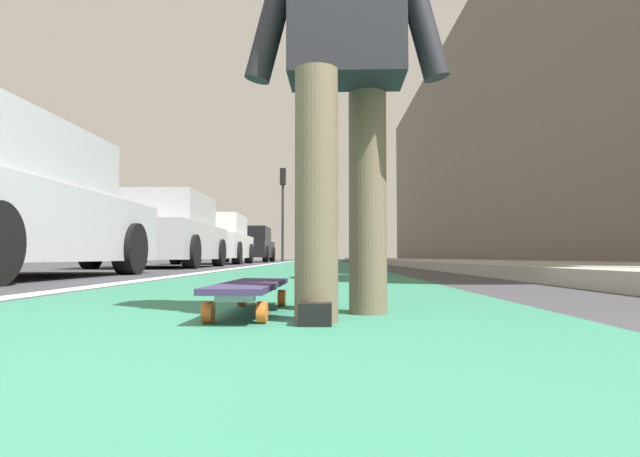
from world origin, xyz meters
The scene contains 11 objects.
ground_plane centered at (10.00, 0.00, 0.00)m, with size 80.00×80.00×0.00m, color #38383D.
bike_lane_paint centered at (24.00, 0.00, 0.00)m, with size 56.00×2.34×0.00m, color #2D7256.
lane_stripe_white centered at (20.00, 1.32, 0.00)m, with size 52.00×0.16×0.01m, color silver.
sidewalk_curb centered at (18.00, -3.59, 0.06)m, with size 52.00×3.20×0.13m, color #9E9B93.
building_facade centered at (22.00, -6.60, 5.20)m, with size 40.00×1.20×10.41m, color #70675B.
skateboard centered at (1.48, -0.03, 0.09)m, with size 0.84×0.22×0.11m.
skater_person centered at (1.33, -0.38, 0.94)m, with size 0.46×0.72×1.64m.
parked_car_mid centered at (10.32, 2.98, 0.70)m, with size 4.12×2.03×1.47m.
parked_car_far centered at (15.83, 3.02, 0.71)m, with size 4.19×1.97×1.48m.
parked_car_end centered at (22.67, 2.91, 0.72)m, with size 4.28×1.87×1.49m.
traffic_light centered at (25.42, 1.72, 3.10)m, with size 0.33×0.28×4.51m.
Camera 1 is at (-0.52, -0.31, 0.21)m, focal length 30.31 mm.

